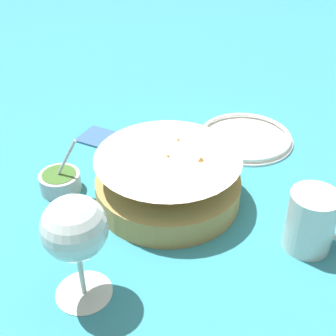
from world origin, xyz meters
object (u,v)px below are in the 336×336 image
side_plate (245,137)px  food_basket (168,180)px  wine_glass (75,231)px  beer_mug (312,223)px  sauce_cup (60,181)px

side_plate → food_basket: bearing=-120.5°
food_basket → wine_glass: wine_glass is taller
wine_glass → beer_mug: bearing=25.1°
sauce_cup → beer_mug: bearing=-9.8°
wine_glass → side_plate: bearing=64.7°
sauce_cup → wine_glass: bearing=-62.9°
wine_glass → sauce_cup: bearing=117.1°
food_basket → side_plate: size_ratio=1.26×
beer_mug → side_plate: 0.31m
wine_glass → food_basket: bearing=70.2°
beer_mug → food_basket: bearing=161.1°
sauce_cup → wine_glass: wine_glass is taller
food_basket → beer_mug: 0.24m
wine_glass → beer_mug: (0.30, 0.14, -0.07)m
wine_glass → side_plate: 0.48m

